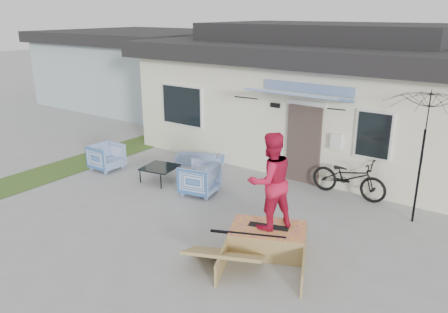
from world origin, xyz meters
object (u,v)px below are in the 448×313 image
Objects in this scene: armchair_left at (106,155)px; skater at (270,179)px; bicycle at (349,173)px; skateboard at (269,226)px; coffee_table at (160,174)px; patio_umbrella at (423,146)px; armchair_right at (199,177)px; skate_ramp at (268,239)px; loveseat at (200,155)px.

skater reaches higher than armchair_left.
armchair_left is 6.37m from skater.
bicycle reaches higher than skateboard.
patio_umbrella is at bearing 12.95° from coffee_table.
armchair_right is at bearing -163.03° from patio_umbrella.
patio_umbrella is 1.16× the size of skate_ramp.
skate_ramp reaches higher than coffee_table.
skateboard is (2.82, -1.42, 0.06)m from armchair_right.
skateboard is at bearing -101.36° from armchair_left.
coffee_table is 0.45× the size of bicycle.
armchair_left is 8.42m from patio_umbrella.
loveseat is 5.34m from skate_ramp.
bicycle is 3.54m from skater.
armchair_right reaches higher than coffee_table.
skateboard is at bearing -124.74° from patio_umbrella.
loveseat is 0.76× the size of skater.
bicycle is 1.01× the size of skate_ramp.
skateboard reaches higher than coffee_table.
bicycle is (4.53, 1.97, 0.40)m from coffee_table.
patio_umbrella is 3.85m from skate_ramp.
skateboard reaches higher than skate_ramp.
armchair_right is at bearing 124.51° from bicycle.
skateboard is 0.42× the size of skater.
skateboard is at bearing 90.00° from skate_ramp.
skate_ramp is at bearing -124.09° from patio_umbrella.
coffee_table is at bearing -167.05° from patio_umbrella.
armchair_right is 5.21m from patio_umbrella.
skateboard is 0.96m from skater.
armchair_left is 3.34m from armchair_right.
loveseat is 1.75m from coffee_table.
armchair_right is 3.32m from skater.
coffee_table is 1.10× the size of skateboard.
loveseat is 2.74m from armchair_left.
skate_ramp is 0.27m from skateboard.
loveseat is at bearing -44.79° from armchair_left.
skate_ramp is (4.23, -3.25, -0.04)m from loveseat.
patio_umbrella reaches higher than loveseat.
skater is at bearing 90.00° from skate_ramp.
armchair_right is at bearing 105.56° from loveseat.
bicycle is 2.46× the size of skateboard.
skateboard is (6.15, -1.28, 0.08)m from armchair_left.
skater reaches higher than skateboard.
skate_ramp is 2.44× the size of skateboard.
armchair_right is at bearing 136.65° from skateboard.
armchair_right is (1.40, -1.79, 0.16)m from loveseat.
patio_umbrella is at bearing 32.68° from skate_ramp.
bicycle is at bearing 160.41° from loveseat.
patio_umbrella reaches higher than bicycle.
skater reaches higher than armchair_right.
skate_ramp is at bearing -83.45° from skateboard.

